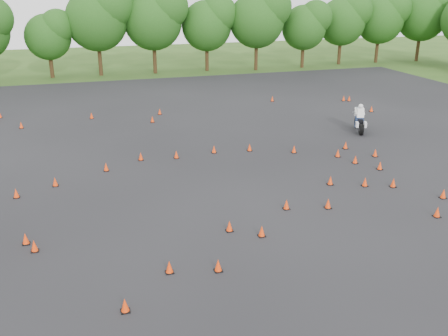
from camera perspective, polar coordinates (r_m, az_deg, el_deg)
name	(u,v)px	position (r m, az deg, el deg)	size (l,w,h in m)	color
ground	(251,224)	(21.71, 3.11, -6.46)	(140.00, 140.00, 0.00)	#2D5119
asphalt_pad	(213,177)	(26.94, -1.25, -0.98)	(62.00, 62.00, 0.00)	black
treeline	(177,36)	(54.54, -5.43, 14.77)	(87.03, 32.70, 10.68)	#1F4C15
traffic_cones	(215,176)	(26.44, -1.06, -0.88)	(36.66, 32.97, 0.45)	#FF3E0A
rider_white	(360,117)	(36.38, 15.26, 5.60)	(2.61, 0.80, 2.02)	white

